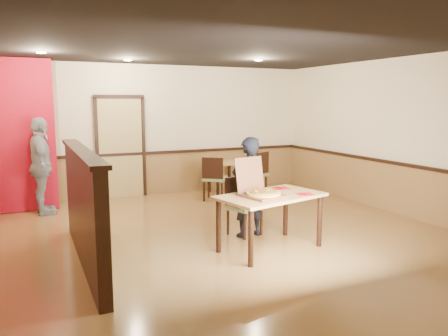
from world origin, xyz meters
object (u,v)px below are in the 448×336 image
object	(u,v)px
main_table	(270,202)
side_chair_right	(256,172)
side_table	(224,169)
passerby	(41,166)
side_chair_left	(214,177)
diner	(248,187)
pizza_box	(261,192)
diner_chair	(242,203)
condiment	(218,158)

from	to	relation	value
main_table	side_chair_right	distance (m)	3.39
main_table	side_table	distance (m)	3.80
main_table	passerby	xyz separation A→B (m)	(-2.76, 3.36, 0.22)
side_chair_left	diner	world-z (taller)	diner
pizza_box	main_table	bearing A→B (deg)	-0.50
main_table	pizza_box	bearing A→B (deg)	179.47
side_chair_right	side_table	bearing A→B (deg)	-80.12
side_chair_left	diner_chair	bearing A→B (deg)	114.01
side_chair_left	condiment	size ratio (longest dim) A/B	6.52
side_chair_left	passerby	size ratio (longest dim) A/B	0.52
main_table	diner_chair	xyz separation A→B (m)	(-0.04, 0.79, -0.18)
side_table	diner	bearing A→B (deg)	-107.79
main_table	pizza_box	xyz separation A→B (m)	(-0.18, -0.04, 0.17)
side_table	passerby	xyz separation A→B (m)	(-3.73, -0.32, 0.34)
side_table	condiment	size ratio (longest dim) A/B	5.03
side_table	pizza_box	distance (m)	3.90
main_table	side_chair_left	bearing A→B (deg)	67.96
main_table	diner_chair	size ratio (longest dim) A/B	1.80
diner	passerby	bearing A→B (deg)	-47.87
side_chair_right	side_table	size ratio (longest dim) A/B	1.38
side_chair_left	side_table	world-z (taller)	side_chair_left
side_table	side_chair_left	bearing A→B (deg)	-129.07
pizza_box	diner_chair	bearing A→B (deg)	67.46
diner_chair	side_chair_left	world-z (taller)	side_chair_left
diner_chair	pizza_box	size ratio (longest dim) A/B	1.35
main_table	pizza_box	world-z (taller)	pizza_box
side_chair_left	pizza_box	xyz separation A→B (m)	(-0.66, -3.11, 0.34)
side_chair_left	side_table	distance (m)	0.78
main_table	passerby	distance (m)	4.35
diner_chair	side_chair_right	distance (m)	2.71
condiment	side_chair_left	bearing A→B (deg)	-119.01
diner_chair	side_chair_right	bearing A→B (deg)	38.19
side_chair_left	passerby	xyz separation A→B (m)	(-3.24, 0.29, 0.38)
passerby	diner_chair	bearing A→B (deg)	-136.51
side_chair_right	pizza_box	world-z (taller)	pizza_box
pizza_box	passerby	bearing A→B (deg)	114.15
diner	side_chair_right	bearing A→B (deg)	-124.61
condiment	pizza_box	bearing A→B (deg)	-105.36
diner	condiment	size ratio (longest dim) A/B	10.80
diner_chair	main_table	bearing A→B (deg)	-105.73
pizza_box	condiment	world-z (taller)	pizza_box
side_chair_right	passerby	world-z (taller)	passerby
side_chair_right	condiment	world-z (taller)	side_chair_right
diner_chair	side_table	xyz separation A→B (m)	(1.01, 2.88, 0.05)
condiment	side_chair_right	bearing A→B (deg)	-51.03
side_chair_left	pizza_box	size ratio (longest dim) A/B	1.40
side_chair_right	diner	size ratio (longest dim) A/B	0.64
main_table	condiment	world-z (taller)	condiment
diner_chair	passerby	size ratio (longest dim) A/B	0.50
diner_chair	passerby	xyz separation A→B (m)	(-2.72, 2.56, 0.39)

